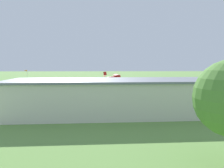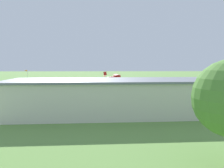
% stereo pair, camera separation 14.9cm
% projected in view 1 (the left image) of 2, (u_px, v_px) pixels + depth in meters
% --- Properties ---
extents(ground_plane, '(400.00, 400.00, 0.00)m').
position_uv_depth(ground_plane, '(105.00, 89.00, 80.97)').
color(ground_plane, '#608C42').
extents(hangar, '(38.45, 14.21, 6.38)m').
position_uv_depth(hangar, '(113.00, 97.00, 40.14)').
color(hangar, beige).
rests_on(hangar, ground_plane).
extents(biplane, '(7.09, 7.75, 3.82)m').
position_uv_depth(biplane, '(113.00, 77.00, 79.47)').
color(biplane, '#B21E1E').
extents(car_white, '(2.21, 4.62, 1.70)m').
position_uv_depth(car_white, '(32.00, 99.00, 52.58)').
color(car_white, white).
rests_on(car_white, ground_plane).
extents(person_walking_on_apron, '(0.42, 0.42, 1.57)m').
position_uv_depth(person_walking_on_apron, '(185.00, 99.00, 51.99)').
color(person_walking_on_apron, orange).
rests_on(person_walking_on_apron, ground_plane).
extents(person_crossing_taxiway, '(0.53, 0.53, 1.61)m').
position_uv_depth(person_crossing_taxiway, '(44.00, 96.00, 57.37)').
color(person_crossing_taxiway, orange).
rests_on(person_crossing_taxiway, ground_plane).
extents(person_near_hangar_door, '(0.45, 0.45, 1.75)m').
position_uv_depth(person_near_hangar_door, '(51.00, 97.00, 55.07)').
color(person_near_hangar_door, navy).
rests_on(person_near_hangar_door, ground_plane).
extents(person_by_parked_cars, '(0.52, 0.52, 1.65)m').
position_uv_depth(person_by_parked_cars, '(32.00, 96.00, 56.53)').
color(person_by_parked_cars, '#3F3F47').
rests_on(person_by_parked_cars, ground_plane).
extents(person_at_fence_line, '(0.52, 0.52, 1.58)m').
position_uv_depth(person_at_fence_line, '(189.00, 97.00, 55.82)').
color(person_at_fence_line, '#72338C').
rests_on(person_at_fence_line, ground_plane).
extents(windsock, '(1.40, 1.39, 6.78)m').
position_uv_depth(windsock, '(26.00, 72.00, 90.99)').
color(windsock, silver).
rests_on(windsock, ground_plane).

